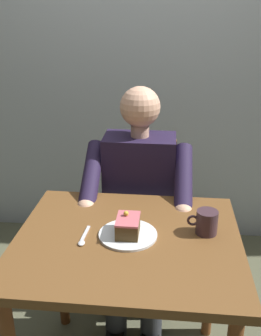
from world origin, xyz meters
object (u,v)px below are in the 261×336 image
coffee_cup (206,222)px  dessert_spoon (83,239)px  dining_table (128,261)px  chair (140,213)px  cake_slice (129,226)px  seated_person (138,205)px

coffee_cup → dessert_spoon: bearing=11.6°
dining_table → coffee_cup: (-0.30, -0.07, 0.16)m
chair → cake_slice: 0.71m
cake_slice → coffee_cup: 0.30m
cake_slice → dessert_spoon: 0.18m
dining_table → cake_slice: cake_slice is taller
dessert_spoon → cake_slice: bearing=-165.4°
chair → dessert_spoon: chair is taller
coffee_cup → chair: bearing=-63.0°
chair → coffee_cup: 0.73m
seated_person → cake_slice: size_ratio=9.91×
seated_person → coffee_cup: size_ratio=10.33×
seated_person → chair: bearing=-90.0°
dining_table → cake_slice: bearing=-104.6°
cake_slice → dining_table: bearing=75.4°
seated_person → coffee_cup: seated_person is taller
dining_table → dessert_spoon: bearing=10.3°
cake_slice → dessert_spoon: (0.17, 0.04, -0.04)m
seated_person → dessert_spoon: size_ratio=8.63×
dining_table → seated_person: bearing=-90.0°
chair → coffee_cup: bearing=117.0°
chair → seated_person: size_ratio=0.73×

